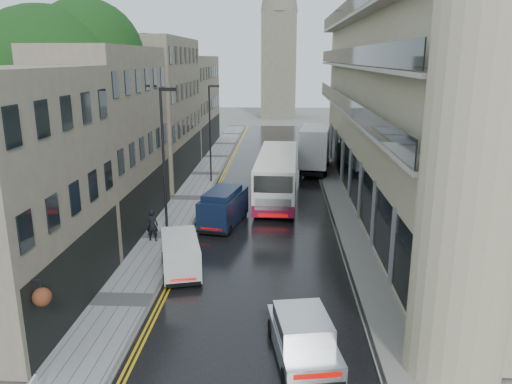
# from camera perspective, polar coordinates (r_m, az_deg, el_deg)

# --- Properties ---
(road) EXTENTS (9.00, 85.00, 0.02)m
(road) POSITION_cam_1_polar(r_m,az_deg,el_deg) (37.83, 1.17, -0.92)
(road) COLOR black
(road) RESTS_ON ground
(left_sidewalk) EXTENTS (2.70, 85.00, 0.12)m
(left_sidewalk) POSITION_cam_1_polar(r_m,az_deg,el_deg) (38.43, -7.58, -0.72)
(left_sidewalk) COLOR gray
(left_sidewalk) RESTS_ON ground
(right_sidewalk) EXTENTS (1.80, 85.00, 0.12)m
(right_sidewalk) POSITION_cam_1_polar(r_m,az_deg,el_deg) (38.05, 9.33, -0.95)
(right_sidewalk) COLOR slate
(right_sidewalk) RESTS_ON ground
(old_shop_row) EXTENTS (4.50, 56.00, 12.00)m
(old_shop_row) POSITION_cam_1_polar(r_m,az_deg,el_deg) (40.48, -12.31, 8.45)
(old_shop_row) COLOR gray
(old_shop_row) RESTS_ON ground
(modern_block) EXTENTS (8.00, 40.00, 14.00)m
(modern_block) POSITION_cam_1_polar(r_m,az_deg,el_deg) (36.22, 17.88, 8.92)
(modern_block) COLOR #B7AD88
(modern_block) RESTS_ON ground
(church_spire) EXTENTS (6.40, 6.40, 40.00)m
(church_spire) POSITION_cam_1_polar(r_m,az_deg,el_deg) (91.34, 2.69, 21.10)
(church_spire) COLOR gray
(church_spire) RESTS_ON ground
(tree_near) EXTENTS (10.56, 10.56, 13.89)m
(tree_near) POSITION_cam_1_polar(r_m,az_deg,el_deg) (32.06, -22.36, 7.70)
(tree_near) COLOR black
(tree_near) RESTS_ON ground
(tree_far) EXTENTS (9.24, 9.24, 12.46)m
(tree_far) POSITION_cam_1_polar(r_m,az_deg,el_deg) (44.09, -14.82, 9.12)
(tree_far) COLOR black
(tree_far) RESTS_ON ground
(cream_bus) EXTENTS (3.22, 12.46, 3.38)m
(cream_bus) POSITION_cam_1_polar(r_m,az_deg,el_deg) (34.91, 0.06, 0.60)
(cream_bus) COLOR white
(cream_bus) RESTS_ON road
(white_lorry) EXTENTS (3.50, 8.44, 4.30)m
(white_lorry) POSITION_cam_1_polar(r_m,az_deg,el_deg) (45.44, 5.19, 4.54)
(white_lorry) COLOR white
(white_lorry) RESTS_ON road
(silver_hatchback) EXTENTS (2.66, 4.71, 1.67)m
(silver_hatchback) POSITION_cam_1_polar(r_m,az_deg,el_deg) (17.14, 3.43, -19.02)
(silver_hatchback) COLOR silver
(silver_hatchback) RESTS_ON road
(white_van) EXTENTS (2.70, 4.37, 1.84)m
(white_van) POSITION_cam_1_polar(r_m,az_deg,el_deg) (24.00, -10.36, -8.53)
(white_van) COLOR silver
(white_van) RESTS_ON road
(navy_van) EXTENTS (2.88, 5.14, 2.47)m
(navy_van) POSITION_cam_1_polar(r_m,az_deg,el_deg) (30.76, -6.28, -2.39)
(navy_van) COLOR #0E1832
(navy_van) RESTS_ON road
(pedestrian) EXTENTS (0.71, 0.48, 1.91)m
(pedestrian) POSITION_cam_1_polar(r_m,az_deg,el_deg) (29.59, -11.78, -3.72)
(pedestrian) COLOR black
(pedestrian) RESTS_ON left_sidewalk
(lamp_post_near) EXTENTS (1.00, 0.42, 8.69)m
(lamp_post_near) POSITION_cam_1_polar(r_m,az_deg,el_deg) (29.49, -10.49, 3.13)
(lamp_post_near) COLOR black
(lamp_post_near) RESTS_ON left_sidewalk
(lamp_post_far) EXTENTS (0.93, 0.32, 8.11)m
(lamp_post_far) POSITION_cam_1_polar(r_m,az_deg,el_deg) (42.60, -5.28, 6.57)
(lamp_post_far) COLOR black
(lamp_post_far) RESTS_ON left_sidewalk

